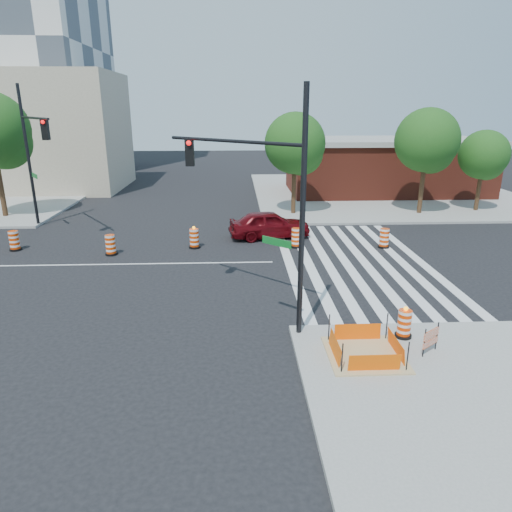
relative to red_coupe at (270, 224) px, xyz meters
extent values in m
plane|color=black|center=(-7.17, -4.34, -0.78)|extent=(120.00, 120.00, 0.00)
cube|color=gray|center=(10.83, 13.66, -0.70)|extent=(22.00, 22.00, 0.15)
cube|color=silver|center=(0.63, -4.34, -0.77)|extent=(0.45, 13.50, 0.01)
cube|color=silver|center=(1.53, -4.34, -0.77)|extent=(0.45, 13.50, 0.01)
cube|color=silver|center=(2.43, -4.34, -0.77)|extent=(0.45, 13.50, 0.01)
cube|color=silver|center=(3.33, -4.34, -0.77)|extent=(0.45, 13.50, 0.01)
cube|color=silver|center=(4.23, -4.34, -0.77)|extent=(0.45, 13.50, 0.01)
cube|color=silver|center=(5.13, -4.34, -0.77)|extent=(0.45, 13.50, 0.01)
cube|color=silver|center=(6.03, -4.34, -0.77)|extent=(0.45, 13.50, 0.01)
cube|color=silver|center=(6.93, -4.34, -0.77)|extent=(0.45, 13.50, 0.01)
cube|color=silver|center=(-7.17, -4.34, -0.77)|extent=(14.00, 0.12, 0.01)
cube|color=tan|center=(1.83, -13.34, -0.60)|extent=(2.20, 2.20, 0.05)
cube|color=#F45704|center=(1.83, -14.24, -0.35)|extent=(1.44, 0.02, 0.55)
cube|color=#F45704|center=(1.83, -12.44, -0.35)|extent=(1.44, 0.02, 0.55)
cube|color=#F45704|center=(0.93, -13.34, -0.35)|extent=(0.02, 1.44, 0.55)
cube|color=#F45704|center=(2.73, -13.34, -0.35)|extent=(0.02, 1.44, 0.55)
cylinder|color=black|center=(0.93, -14.24, -0.18)|extent=(0.04, 0.04, 0.90)
cylinder|color=black|center=(2.73, -14.24, -0.18)|extent=(0.04, 0.04, 0.90)
cylinder|color=black|center=(0.93, -12.44, -0.18)|extent=(0.04, 0.04, 0.90)
cylinder|color=black|center=(2.73, -12.44, -0.18)|extent=(0.04, 0.04, 0.90)
cube|color=maroon|center=(10.83, 13.66, 1.32)|extent=(16.00, 8.00, 4.20)
cube|color=gray|center=(10.83, 13.66, 3.62)|extent=(16.50, 8.50, 0.40)
cube|color=tan|center=(-19.17, 17.66, 4.22)|extent=(14.00, 10.00, 10.00)
imported|color=#5A070D|center=(0.00, 0.00, 0.00)|extent=(4.80, 2.60, 1.55)
cylinder|color=black|center=(0.09, -11.80, 3.17)|extent=(0.17, 0.17, 7.58)
cylinder|color=black|center=(-2.01, -9.88, 5.25)|extent=(4.28, 3.91, 0.11)
cube|color=black|center=(-3.48, -8.54, 4.78)|extent=(0.30, 0.27, 0.95)
sphere|color=#FF0C0C|center=(-3.48, -8.72, 5.11)|extent=(0.17, 0.17, 0.17)
cube|color=#0C591E|center=(-0.61, -11.16, 2.22)|extent=(0.87, 0.79, 0.24)
cylinder|color=black|center=(-14.27, 3.35, 3.49)|extent=(0.19, 0.19, 8.23)
cylinder|color=black|center=(-12.54, 0.80, 5.75)|extent=(3.55, 5.19, 0.12)
cube|color=black|center=(-11.33, -1.00, 5.24)|extent=(0.33, 0.29, 1.03)
sphere|color=#FF0C0C|center=(-11.33, -1.18, 5.60)|extent=(0.19, 0.19, 0.19)
cube|color=#0C591E|center=(-13.69, 2.50, 2.46)|extent=(0.72, 1.05, 0.26)
cylinder|color=black|center=(3.34, -12.28, -0.58)|extent=(0.53, 0.53, 0.09)
cylinder|color=#DC3A04|center=(3.34, -12.28, -0.14)|extent=(0.42, 0.42, 0.84)
sphere|color=#FF990C|center=(3.34, -12.28, 0.34)|extent=(0.14, 0.14, 0.14)
cube|color=#DC3A04|center=(3.76, -13.30, 0.00)|extent=(0.63, 0.48, 0.25)
cube|color=#DC3A04|center=(3.76, -13.30, -0.29)|extent=(0.63, 0.48, 0.20)
cylinder|color=black|center=(3.49, -13.50, -0.18)|extent=(0.04, 0.04, 0.89)
cylinder|color=black|center=(4.03, -13.10, -0.18)|extent=(0.04, 0.04, 0.89)
cylinder|color=#382314|center=(-17.36, 5.69, 1.77)|extent=(0.33, 0.33, 5.09)
sphere|color=#174C15|center=(-16.83, 6.00, 4.15)|extent=(3.50, 3.50, 3.50)
cylinder|color=#382314|center=(2.05, 5.65, 1.37)|extent=(0.30, 0.30, 4.28)
sphere|color=#174C15|center=(2.05, 5.65, 4.04)|extent=(4.01, 4.01, 4.01)
sphere|color=#174C15|center=(2.52, 5.93, 3.37)|extent=(2.94, 2.94, 2.94)
sphere|color=#174C15|center=(1.67, 5.46, 3.64)|extent=(2.68, 2.68, 2.68)
cylinder|color=#382314|center=(10.74, 5.34, 1.45)|extent=(0.30, 0.30, 4.45)
sphere|color=#174C15|center=(10.74, 5.34, 4.23)|extent=(4.17, 4.17, 4.17)
sphere|color=#174C15|center=(11.21, 5.63, 3.54)|extent=(3.06, 3.06, 3.06)
sphere|color=#174C15|center=(10.36, 5.15, 3.82)|extent=(2.78, 2.78, 2.78)
cylinder|color=#382314|center=(15.08, 6.01, 1.00)|extent=(0.28, 0.28, 3.55)
sphere|color=#174C15|center=(15.08, 6.01, 3.22)|extent=(3.33, 3.33, 3.33)
sphere|color=#174C15|center=(15.52, 6.28, 2.66)|extent=(2.44, 2.44, 2.44)
sphere|color=#174C15|center=(14.73, 5.84, 2.88)|extent=(2.22, 2.22, 2.22)
cylinder|color=black|center=(-13.34, -1.85, -0.73)|extent=(0.60, 0.60, 0.10)
cylinder|color=#DC3A04|center=(-13.34, -1.85, -0.23)|extent=(0.48, 0.48, 0.95)
cylinder|color=black|center=(-8.18, -2.84, -0.73)|extent=(0.60, 0.60, 0.10)
cylinder|color=#DC3A04|center=(-8.18, -2.84, -0.23)|extent=(0.48, 0.48, 0.95)
cylinder|color=black|center=(-4.10, -1.84, -0.73)|extent=(0.60, 0.60, 0.10)
cylinder|color=#DC3A04|center=(-4.10, -1.84, -0.23)|extent=(0.48, 0.48, 0.95)
sphere|color=#FF990C|center=(-4.10, -1.84, 0.32)|extent=(0.16, 0.16, 0.16)
cylinder|color=black|center=(1.26, -1.94, -0.73)|extent=(0.60, 0.60, 0.10)
cylinder|color=#DC3A04|center=(1.26, -1.94, -0.23)|extent=(0.48, 0.48, 0.95)
cylinder|color=black|center=(5.89, -2.23, -0.73)|extent=(0.60, 0.60, 0.10)
cylinder|color=#DC3A04|center=(5.89, -2.23, -0.23)|extent=(0.48, 0.48, 0.95)
camera|label=1|loc=(-1.88, -24.97, 6.27)|focal=32.00mm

